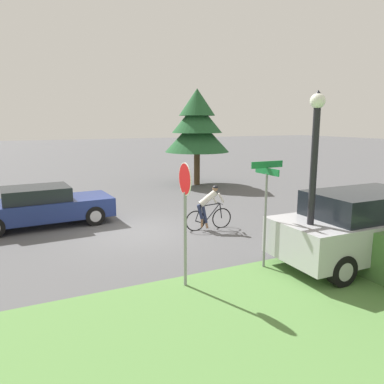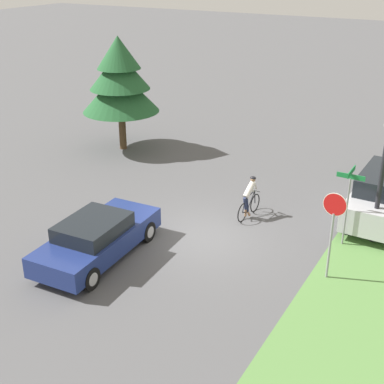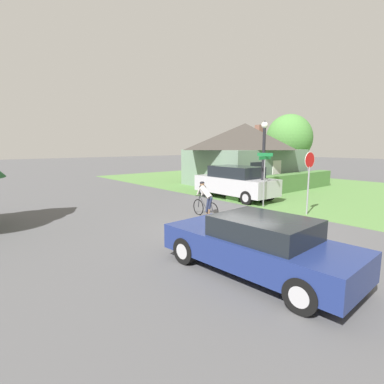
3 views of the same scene
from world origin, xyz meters
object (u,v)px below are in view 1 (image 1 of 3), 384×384
street_name_sign (266,195)px  conifer_tall_near (197,125)px  cyclist (208,208)px  parked_suv_right (364,226)px  street_lamp (314,165)px  stop_sign (185,200)px  sedan_left_lane (42,206)px

street_name_sign → conifer_tall_near: bearing=161.0°
cyclist → parked_suv_right: (4.36, 2.22, 0.22)m
cyclist → street_lamp: street_lamp is taller
conifer_tall_near → cyclist: bearing=-24.2°
parked_suv_right → street_lamp: 2.52m
cyclist → conifer_tall_near: size_ratio=0.31×
cyclist → conifer_tall_near: 9.70m
cyclist → street_name_sign: street_name_sign is taller
stop_sign → street_name_sign: size_ratio=1.03×
street_name_sign → cyclist: bearing=174.5°
conifer_tall_near → sedan_left_lane: bearing=-58.0°
cyclist → street_lamp: 4.80m
sedan_left_lane → conifer_tall_near: 10.80m
conifer_tall_near → parked_suv_right: bearing=-7.1°
stop_sign → street_name_sign: 2.24m
street_lamp → stop_sign: bearing=-103.1°
street_lamp → sedan_left_lane: bearing=-143.8°
cyclist → stop_sign: 4.68m
street_lamp → street_name_sign: street_lamp is taller
parked_suv_right → street_lamp: size_ratio=1.15×
sedan_left_lane → street_lamp: 9.32m
sedan_left_lane → parked_suv_right: bearing=-48.1°
cyclist → sedan_left_lane: bearing=153.4°
sedan_left_lane → cyclist: (2.96, 5.04, 0.03)m
street_lamp → street_name_sign: 1.32m
street_name_sign → conifer_tall_near: conifer_tall_near is taller
sedan_left_lane → conifer_tall_near: conifer_tall_near is taller
parked_suv_right → conifer_tall_near: size_ratio=0.91×
parked_suv_right → cyclist: bearing=118.0°
sedan_left_lane → cyclist: 5.85m
parked_suv_right → street_name_sign: 2.83m
stop_sign → conifer_tall_near: conifer_tall_near is taller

